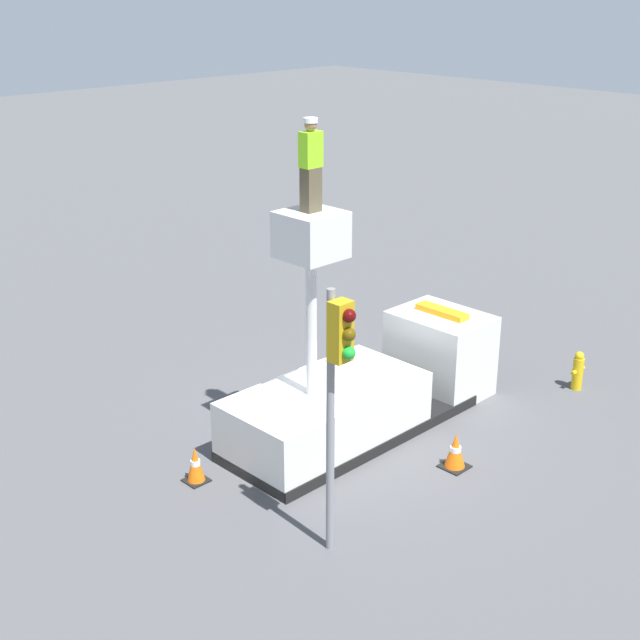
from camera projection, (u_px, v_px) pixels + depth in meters
name	position (u px, v px, depth m)	size (l,w,h in m)	color
ground_plane	(352.00, 431.00, 19.41)	(120.00, 120.00, 0.00)	#4C4C4F
bucket_truck	(365.00, 390.00, 19.34)	(6.81, 2.25, 5.13)	black
worker	(311.00, 165.00, 16.44)	(0.40, 0.26, 1.75)	brown
traffic_light_pole	(337.00, 373.00, 14.16)	(0.34, 0.57, 4.76)	gray
fire_hydrant	(578.00, 371.00, 21.25)	(0.49, 0.25, 0.96)	gold
traffic_cone_rear	(195.00, 465.00, 17.38)	(0.44, 0.44, 0.75)	black
traffic_cone_curbside	(455.00, 451.00, 17.88)	(0.52, 0.52, 0.76)	black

